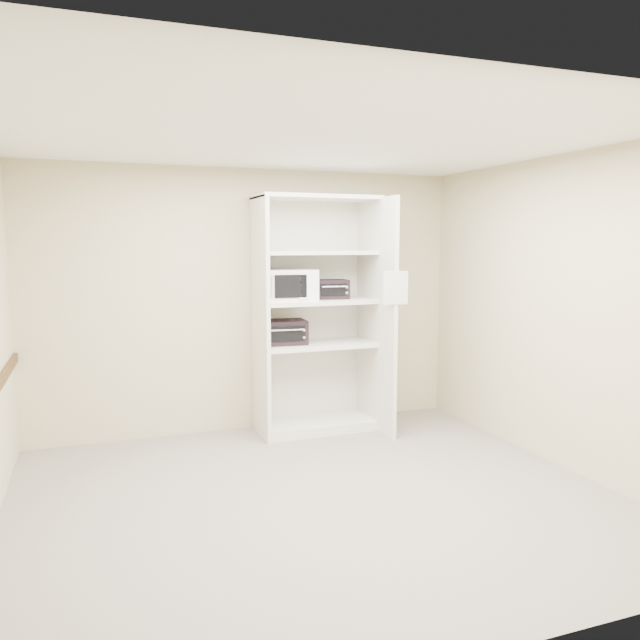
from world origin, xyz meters
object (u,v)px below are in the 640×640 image
object	(u,v)px
shelving_unit	(320,322)
toaster_oven_lower	(284,332)
toaster_oven_upper	(331,289)
microwave	(288,285)

from	to	relation	value
shelving_unit	toaster_oven_lower	bearing A→B (deg)	173.35
toaster_oven_upper	toaster_oven_lower	distance (m)	0.66
microwave	toaster_oven_upper	world-z (taller)	microwave
toaster_oven_upper	toaster_oven_lower	xyz separation A→B (m)	(-0.51, 0.01, -0.43)
microwave	toaster_oven_lower	distance (m)	0.49
microwave	toaster_oven_upper	xyz separation A→B (m)	(0.47, 0.04, -0.06)
shelving_unit	toaster_oven_upper	world-z (taller)	shelving_unit
shelving_unit	toaster_oven_lower	size ratio (longest dim) A/B	5.50
toaster_oven_upper	shelving_unit	bearing A→B (deg)	-159.03
shelving_unit	microwave	size ratio (longest dim) A/B	4.63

